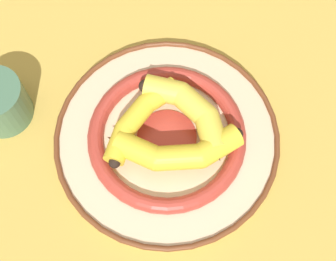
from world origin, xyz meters
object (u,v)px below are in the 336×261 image
object	(u,v)px
banana_b	(140,116)
banana_c	(175,152)
decorative_bowl	(168,136)
banana_a	(191,110)

from	to	relation	value
banana_b	banana_c	size ratio (longest dim) A/B	1.02
banana_b	decorative_bowl	bearing A→B (deg)	103.22
banana_a	banana_b	size ratio (longest dim) A/B	1.00
banana_b	banana_c	distance (m)	0.08
banana_a	banana_b	bearing A→B (deg)	51.41
banana_a	banana_b	distance (m)	0.08
banana_a	banana_b	world-z (taller)	banana_a
decorative_bowl	banana_a	world-z (taller)	banana_a
decorative_bowl	banana_b	xyz separation A→B (m)	(0.05, 0.01, 0.04)
banana_a	banana_c	xyz separation A→B (m)	(-0.02, 0.07, -0.00)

